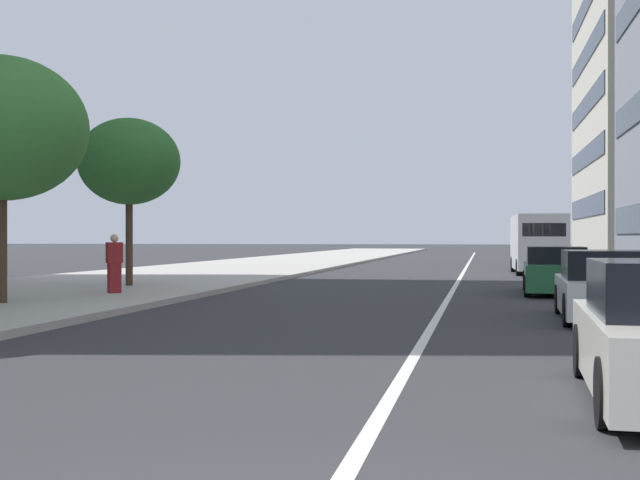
# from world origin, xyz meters

# --- Properties ---
(sidewalk_right_plaza) EXTENTS (160.00, 9.67, 0.15)m
(sidewalk_right_plaza) POSITION_xyz_m (30.00, 11.41, 0.07)
(sidewalk_right_plaza) COLOR #B2ADA3
(sidewalk_right_plaza) RESTS_ON ground
(lane_centre_stripe) EXTENTS (110.00, 0.16, 0.01)m
(lane_centre_stripe) POSITION_xyz_m (35.00, 0.00, 0.00)
(lane_centre_stripe) COLOR silver
(lane_centre_stripe) RESTS_ON ground
(car_far_down_avenue) EXTENTS (4.35, 2.03, 1.38)m
(car_far_down_avenue) POSITION_xyz_m (13.68, -3.36, 0.65)
(car_far_down_avenue) COLOR silver
(car_far_down_avenue) RESTS_ON ground
(car_following_behind) EXTENTS (4.71, 1.93, 1.37)m
(car_following_behind) POSITION_xyz_m (21.73, -2.98, 0.64)
(car_following_behind) COLOR #236038
(car_following_behind) RESTS_ON ground
(delivery_van_ahead) EXTENTS (6.23, 2.26, 2.63)m
(delivery_van_ahead) POSITION_xyz_m (35.61, -3.33, 1.41)
(delivery_van_ahead) COLOR #B7B7BC
(delivery_van_ahead) RESTS_ON ground
(street_tree_near_plaza_corner) EXTENTS (3.87, 3.87, 5.61)m
(street_tree_near_plaza_corner) POSITION_xyz_m (13.83, 9.82, 4.11)
(street_tree_near_plaza_corner) COLOR #473323
(street_tree_near_plaza_corner) RESTS_ON sidewalk_right_plaza
(street_tree_by_lamp_post) EXTENTS (3.15, 3.15, 5.18)m
(street_tree_by_lamp_post) POSITION_xyz_m (20.98, 9.86, 3.98)
(street_tree_by_lamp_post) COLOR #473323
(street_tree_by_lamp_post) RESTS_ON sidewalk_right_plaza
(pedestrian_on_plaza) EXTENTS (0.46, 0.47, 1.58)m
(pedestrian_on_plaza) POSITION_xyz_m (17.55, 8.79, 0.94)
(pedestrian_on_plaza) COLOR maroon
(pedestrian_on_plaza) RESTS_ON sidewalk_right_plaza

